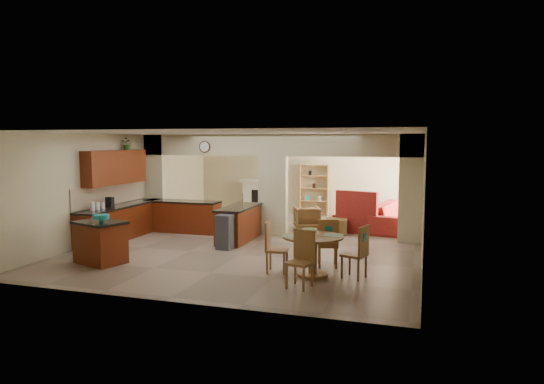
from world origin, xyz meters
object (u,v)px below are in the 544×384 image
(dining_table, at_px, (313,250))
(kitchen_island, at_px, (100,242))
(sofa, at_px, (397,216))
(armchair, at_px, (307,218))

(dining_table, bearing_deg, kitchen_island, -175.70)
(sofa, bearing_deg, armchair, 114.57)
(sofa, relative_size, armchair, 3.64)
(dining_table, xyz_separation_m, armchair, (-1.27, 4.97, -0.19))
(kitchen_island, distance_m, armchair, 6.26)
(sofa, height_order, armchair, sofa)
(dining_table, relative_size, armchair, 1.59)
(armchair, bearing_deg, kitchen_island, 35.89)
(dining_table, xyz_separation_m, sofa, (1.32, 5.63, -0.13))
(dining_table, distance_m, sofa, 5.78)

